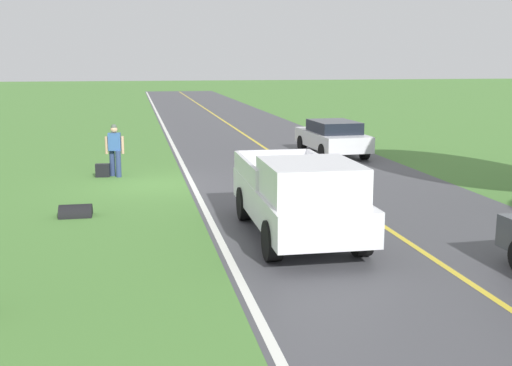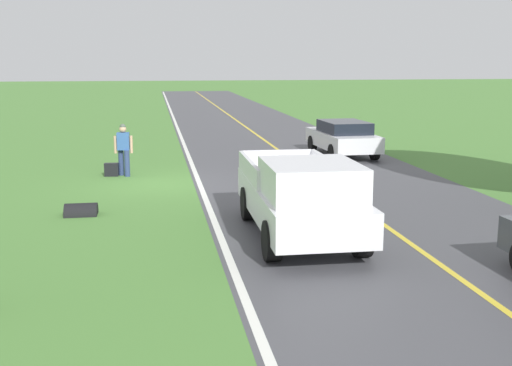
{
  "view_description": "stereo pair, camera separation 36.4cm",
  "coord_description": "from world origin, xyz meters",
  "px_view_note": "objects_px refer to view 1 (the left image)",
  "views": [
    {
      "loc": [
        0.66,
        19.77,
        3.84
      ],
      "look_at": [
        -1.66,
        7.79,
        1.48
      ],
      "focal_mm": 44.83,
      "sensor_mm": 36.0,
      "label": 1
    },
    {
      "loc": [
        0.3,
        19.83,
        3.84
      ],
      "look_at": [
        -1.66,
        7.79,
        1.48
      ],
      "focal_mm": 44.83,
      "sensor_mm": 36.0,
      "label": 2
    }
  ],
  "objects_px": {
    "hitchhiker_walking": "(115,147)",
    "pickup_truck_passing": "(300,195)",
    "suitcase_carried": "(103,170)",
    "sedan_near_oncoming": "(332,137)"
  },
  "relations": [
    {
      "from": "suitcase_carried",
      "to": "sedan_near_oncoming",
      "type": "xyz_separation_m",
      "value": [
        -9.01,
        -3.32,
        0.53
      ]
    },
    {
      "from": "hitchhiker_walking",
      "to": "pickup_truck_passing",
      "type": "height_order",
      "value": "pickup_truck_passing"
    },
    {
      "from": "sedan_near_oncoming",
      "to": "pickup_truck_passing",
      "type": "bearing_deg",
      "value": 69.12
    },
    {
      "from": "hitchhiker_walking",
      "to": "sedan_near_oncoming",
      "type": "xyz_separation_m",
      "value": [
        -8.58,
        -3.27,
        -0.23
      ]
    },
    {
      "from": "hitchhiker_walking",
      "to": "sedan_near_oncoming",
      "type": "bearing_deg",
      "value": -159.14
    },
    {
      "from": "suitcase_carried",
      "to": "hitchhiker_walking",
      "type": "bearing_deg",
      "value": 100.86
    },
    {
      "from": "sedan_near_oncoming",
      "to": "hitchhiker_walking",
      "type": "bearing_deg",
      "value": 20.86
    },
    {
      "from": "suitcase_carried",
      "to": "pickup_truck_passing",
      "type": "xyz_separation_m",
      "value": [
        -4.52,
        8.43,
        0.74
      ]
    },
    {
      "from": "hitchhiker_walking",
      "to": "suitcase_carried",
      "type": "height_order",
      "value": "hitchhiker_walking"
    },
    {
      "from": "suitcase_carried",
      "to": "sedan_near_oncoming",
      "type": "height_order",
      "value": "sedan_near_oncoming"
    }
  ]
}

